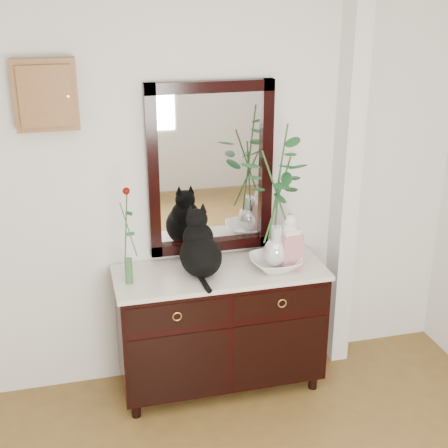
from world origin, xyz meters
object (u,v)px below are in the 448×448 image
object	(u,v)px
lotus_bowl	(275,263)
cat	(201,243)
sideboard	(220,323)
ginger_jar	(289,240)

from	to	relation	value
lotus_bowl	cat	bearing A→B (deg)	175.63
cat	lotus_bowl	world-z (taller)	cat
cat	lotus_bowl	distance (m)	0.50
sideboard	ginger_jar	bearing A→B (deg)	-6.41
sideboard	ginger_jar	world-z (taller)	ginger_jar
cat	ginger_jar	bearing A→B (deg)	-5.77
sideboard	cat	bearing A→B (deg)	-170.80
cat	lotus_bowl	xyz separation A→B (m)	(0.47, -0.04, -0.17)
sideboard	lotus_bowl	xyz separation A→B (m)	(0.34, -0.06, 0.42)
ginger_jar	lotus_bowl	bearing A→B (deg)	-175.05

